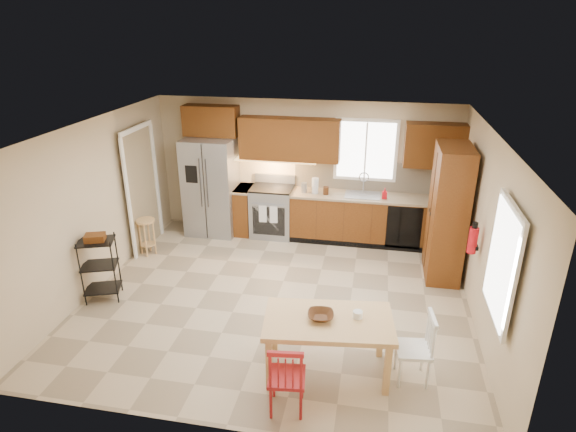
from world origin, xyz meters
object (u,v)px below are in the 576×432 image
(fire_extinguisher, at_px, (473,240))
(bar_stool, at_px, (147,237))
(pantry, at_px, (448,213))
(chair_red, at_px, (287,376))
(soap_bottle, at_px, (385,193))
(dining_table, at_px, (328,346))
(range_stove, at_px, (272,212))
(chair_white, at_px, (413,348))
(utility_cart, at_px, (100,269))
(table_bowl, at_px, (321,319))
(table_jar, at_px, (358,316))
(refrigerator, at_px, (211,186))

(fire_extinguisher, height_order, bar_stool, fire_extinguisher)
(pantry, xyz_separation_m, chair_red, (-1.88, -3.30, -0.63))
(soap_bottle, distance_m, dining_table, 3.65)
(range_stove, bearing_deg, bar_stool, -148.30)
(chair_white, relative_size, utility_cart, 0.87)
(pantry, relative_size, chair_white, 2.48)
(pantry, xyz_separation_m, table_bowl, (-1.62, -2.65, -0.34))
(pantry, xyz_separation_m, fire_extinguisher, (0.20, -1.05, 0.05))
(table_jar, bearing_deg, range_stove, 116.51)
(fire_extinguisher, xyz_separation_m, chair_white, (-0.78, -1.55, -0.68))
(range_stove, xyz_separation_m, bar_stool, (-1.95, -1.20, -0.14))
(refrigerator, bearing_deg, chair_red, -61.93)
(chair_red, xyz_separation_m, bar_stool, (-3.05, 3.08, -0.10))
(chair_white, xyz_separation_m, utility_cart, (-4.35, 0.92, 0.06))
(range_stove, bearing_deg, table_jar, -63.49)
(pantry, distance_m, table_jar, 2.85)
(chair_white, distance_m, utility_cart, 4.45)
(fire_extinguisher, distance_m, bar_stool, 5.25)
(fire_extinguisher, distance_m, dining_table, 2.47)
(table_jar, bearing_deg, refrigerator, 129.95)
(table_bowl, relative_size, bar_stool, 0.45)
(dining_table, height_order, utility_cart, utility_cart)
(chair_white, height_order, bar_stool, chair_white)
(bar_stool, bearing_deg, pantry, -15.80)
(chair_white, bearing_deg, soap_bottle, -0.71)
(table_bowl, bearing_deg, soap_bottle, 79.34)
(fire_extinguisher, relative_size, dining_table, 0.25)
(fire_extinguisher, relative_size, table_bowl, 1.24)
(refrigerator, xyz_separation_m, table_bowl, (2.51, -3.57, -0.20))
(soap_bottle, height_order, dining_table, soap_bottle)
(refrigerator, height_order, soap_bottle, refrigerator)
(table_bowl, height_order, bar_stool, table_bowl)
(table_bowl, bearing_deg, refrigerator, 125.12)
(pantry, bearing_deg, utility_cart, -161.23)
(utility_cart, bearing_deg, refrigerator, 53.12)
(pantry, bearing_deg, bar_stool, -177.46)
(pantry, relative_size, table_bowl, 7.21)
(utility_cart, bearing_deg, soap_bottle, 13.13)
(soap_bottle, bearing_deg, pantry, -43.45)
(table_bowl, xyz_separation_m, table_jar, (0.40, 0.09, 0.03))
(refrigerator, relative_size, table_jar, 16.07)
(chair_red, bearing_deg, pantry, 53.55)
(soap_bottle, bearing_deg, chair_white, -83.93)
(dining_table, height_order, bar_stool, dining_table)
(pantry, xyz_separation_m, bar_stool, (-4.93, -0.22, -0.73))
(bar_stool, bearing_deg, chair_red, -63.59)
(soap_bottle, relative_size, table_bowl, 0.66)
(chair_red, xyz_separation_m, chair_white, (1.30, 0.70, 0.00))
(chair_red, relative_size, table_jar, 7.46)
(range_stove, height_order, bar_stool, range_stove)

